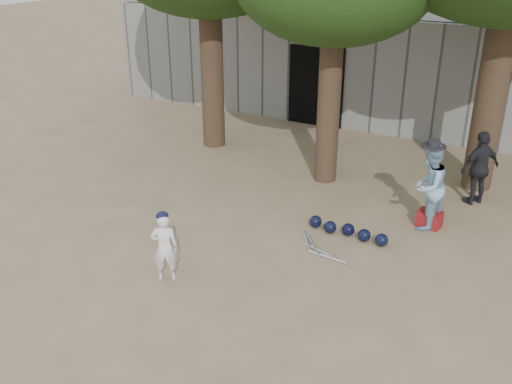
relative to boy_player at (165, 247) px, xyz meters
The scene contains 8 objects.
ground 0.93m from the boy_player, 86.07° to the left, with size 70.00×70.00×0.00m, color #937C5E.
boy_player is the anchor object (origin of this frame).
spectator_blue 4.84m from the boy_player, 49.94° to the left, with size 0.78×0.61×1.61m, color #8FBDDD.
spectator_dark 6.46m from the boy_player, 54.32° to the left, with size 0.88×0.37×1.51m, color #222227.
red_bag 4.96m from the boy_player, 49.66° to the left, with size 0.42×0.32×0.30m, color maroon.
back_building 11.11m from the boy_player, 89.74° to the left, with size 16.00×5.24×3.00m.
helmet_row 3.37m from the boy_player, 53.11° to the left, with size 1.51×0.33×0.23m.
bat_pile 2.66m from the boy_player, 48.79° to the left, with size 1.12×0.74×0.06m.
Camera 1 is at (4.81, -6.76, 4.92)m, focal length 40.00 mm.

